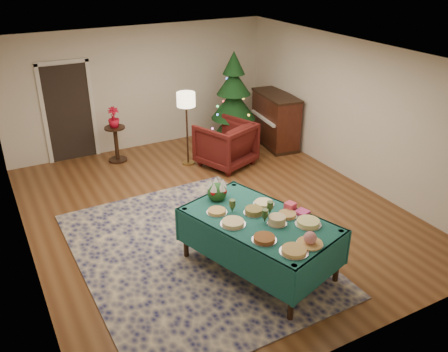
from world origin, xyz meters
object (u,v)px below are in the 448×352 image
buffet_table (259,229)px  christmas_tree (233,106)px  gift_box (290,206)px  floor_lamp (186,104)px  piano (275,120)px  potted_plant (114,122)px  side_table (116,145)px  armchair (226,142)px

buffet_table → christmas_tree: christmas_tree is taller
gift_box → floor_lamp: floor_lamp is taller
christmas_tree → piano: (0.94, -0.29, -0.40)m
buffet_table → gift_box: size_ratio=18.14×
potted_plant → piano: 3.62m
buffet_table → piano: bearing=53.4°
gift_box → floor_lamp: 3.84m
floor_lamp → side_table: size_ratio=2.01×
buffet_table → gift_box: (0.52, 0.02, 0.22)m
gift_box → potted_plant: bearing=103.9°
christmas_tree → gift_box: bearing=-108.8°
side_table → christmas_tree: christmas_tree is taller
side_table → potted_plant: bearing=104.0°
floor_lamp → potted_plant: bearing=146.3°
gift_box → christmas_tree: (1.41, 4.14, 0.11)m
potted_plant → floor_lamp: bearing=-33.7°
gift_box → piano: 4.52m
side_table → potted_plant: potted_plant is taller
potted_plant → christmas_tree: size_ratio=0.19×
gift_box → side_table: (-1.15, 4.67, -0.51)m
buffet_table → floor_lamp: 3.94m
floor_lamp → gift_box: bearing=-91.9°
armchair → floor_lamp: 1.13m
piano → potted_plant: bearing=166.8°
buffet_table → piano: size_ratio=1.64×
armchair → floor_lamp: bearing=-53.6°
buffet_table → floor_lamp: floor_lamp is taller
potted_plant → piano: piano is taller
buffet_table → armchair: size_ratio=2.32×
armchair → side_table: armchair is taller
floor_lamp → potted_plant: 1.60m
gift_box → christmas_tree: 4.38m
side_table → buffet_table: bearing=-82.2°
christmas_tree → potted_plant: bearing=168.4°
floor_lamp → side_table: 1.81m
armchair → side_table: size_ratio=1.34×
side_table → potted_plant: 0.52m
armchair → piano: piano is taller
potted_plant → piano: (3.51, -0.82, -0.30)m
piano → buffet_table: bearing=-126.6°
armchair → gift_box: bearing=56.0°
potted_plant → christmas_tree: (2.57, -0.53, 0.10)m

